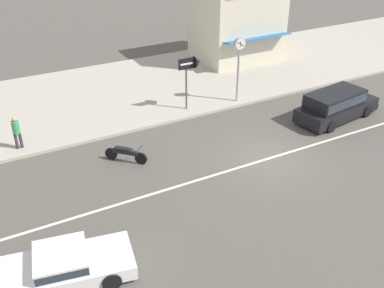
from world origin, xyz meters
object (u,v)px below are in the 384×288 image
Objects in this scene: street_clock at (239,54)px; arrow_signboard at (194,65)px; pedestrian_near_clock at (16,130)px; shopfront_corner_warung at (237,19)px; sedan_white_1 at (63,266)px; minivan_black_3 at (336,104)px; motorcycle_0 at (126,153)px.

street_clock is 1.26× the size of arrow_signboard.
shopfront_corner_warung reaches higher than pedestrian_near_clock.
sedan_white_1 is 16.06m from minivan_black_3.
motorcycle_0 is 0.51× the size of arrow_signboard.
pedestrian_near_clock is (-11.79, 0.27, -1.82)m from street_clock.
street_clock is (11.99, 8.58, 2.35)m from sedan_white_1.
shopfront_corner_warung is (4.00, 6.31, -0.03)m from street_clock.
sedan_white_1 is at bearing -126.91° from motorcycle_0.
shopfront_corner_warung is (15.99, 14.88, 2.32)m from sedan_white_1.
minivan_black_3 is at bearing -16.09° from pedestrian_near_clock.
street_clock is at bearing -8.32° from arrow_signboard.
pedestrian_near_clock is at bearing 163.91° from minivan_black_3.
shopfront_corner_warung reaches higher than arrow_signboard.
motorcycle_0 is 15.19m from shopfront_corner_warung.
street_clock reaches higher than arrow_signboard.
shopfront_corner_warung is at bearing 42.94° from sedan_white_1.
pedestrian_near_clock is (-9.26, -0.11, -1.50)m from arrow_signboard.
arrow_signboard is 0.53× the size of shopfront_corner_warung.
sedan_white_1 is 0.91× the size of minivan_black_3.
arrow_signboard is (5.25, 3.35, 2.14)m from motorcycle_0.
shopfront_corner_warung is at bearing 42.24° from arrow_signboard.
street_clock is 11.93m from pedestrian_near_clock.
motorcycle_0 is at bearing -147.49° from arrow_signboard.
shopfront_corner_warung is (0.56, 10.43, 2.01)m from minivan_black_3.
motorcycle_0 is 0.94× the size of pedestrian_near_clock.
motorcycle_0 is at bearing -38.95° from pedestrian_near_clock.
pedestrian_near_clock is (-15.23, 4.39, 0.22)m from minivan_black_3.
street_clock reaches higher than sedan_white_1.
shopfront_corner_warung is (11.78, 9.28, 2.43)m from motorcycle_0.
sedan_white_1 is 3.10× the size of motorcycle_0.
arrow_signboard reaches higher than motorcycle_0.
motorcycle_0 is at bearing 53.09° from sedan_white_1.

